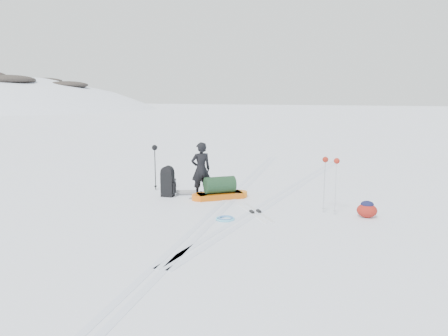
{
  "coord_description": "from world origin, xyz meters",
  "views": [
    {
      "loc": [
        3.75,
        -11.4,
        3.06
      ],
      "look_at": [
        -0.14,
        0.15,
        0.95
      ],
      "focal_mm": 35.0,
      "sensor_mm": 36.0,
      "label": 1
    }
  ],
  "objects_px": {
    "skier": "(201,170)",
    "ski_poles_black": "(155,153)",
    "expedition_rucksack": "(170,182)",
    "pulk_sled": "(220,190)"
  },
  "relations": [
    {
      "from": "pulk_sled",
      "to": "ski_poles_black",
      "type": "distance_m",
      "value": 2.55
    },
    {
      "from": "pulk_sled",
      "to": "expedition_rucksack",
      "type": "distance_m",
      "value": 1.52
    },
    {
      "from": "skier",
      "to": "ski_poles_black",
      "type": "bearing_deg",
      "value": -51.86
    },
    {
      "from": "pulk_sled",
      "to": "skier",
      "type": "bearing_deg",
      "value": 137.24
    },
    {
      "from": "skier",
      "to": "ski_poles_black",
      "type": "relative_size",
      "value": 1.13
    },
    {
      "from": "skier",
      "to": "expedition_rucksack",
      "type": "distance_m",
      "value": 1.01
    },
    {
      "from": "skier",
      "to": "ski_poles_black",
      "type": "height_order",
      "value": "skier"
    },
    {
      "from": "ski_poles_black",
      "to": "skier",
      "type": "bearing_deg",
      "value": -0.45
    },
    {
      "from": "pulk_sled",
      "to": "ski_poles_black",
      "type": "height_order",
      "value": "ski_poles_black"
    },
    {
      "from": "expedition_rucksack",
      "to": "pulk_sled",
      "type": "bearing_deg",
      "value": 4.34
    }
  ]
}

